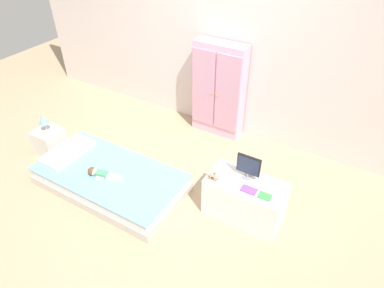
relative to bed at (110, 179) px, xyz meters
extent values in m
cube|color=tan|center=(0.53, 0.27, -0.12)|extent=(10.00, 10.00, 0.02)
cube|color=silver|center=(0.53, 1.84, 1.24)|extent=(6.40, 0.05, 2.70)
cube|color=beige|center=(0.00, 0.00, -0.06)|extent=(1.71, 0.88, 0.11)
cube|color=silver|center=(0.00, 0.00, 0.05)|extent=(1.67, 0.84, 0.11)
cube|color=#7AA8DB|center=(0.00, 0.00, 0.11)|extent=(1.70, 0.87, 0.02)
cube|color=silver|center=(-0.65, 0.00, 0.15)|extent=(0.32, 0.63, 0.06)
cube|color=#4CA375|center=(-0.01, -0.10, 0.15)|extent=(0.15, 0.11, 0.06)
cube|color=beige|center=(0.12, -0.04, 0.14)|extent=(0.16, 0.07, 0.04)
cube|color=beige|center=(0.13, -0.08, 0.14)|extent=(0.16, 0.07, 0.04)
cube|color=beige|center=(-0.03, -0.05, 0.13)|extent=(0.10, 0.05, 0.03)
cube|color=beige|center=(0.00, -0.15, 0.13)|extent=(0.10, 0.05, 0.03)
sphere|color=beige|center=(-0.12, -0.12, 0.16)|extent=(0.09, 0.09, 0.09)
sphere|color=brown|center=(-0.13, -0.13, 0.17)|extent=(0.10, 0.10, 0.10)
cube|color=silver|center=(-1.11, 0.11, 0.06)|extent=(0.32, 0.32, 0.35)
cylinder|color=#B7B2AD|center=(-1.11, 0.11, 0.24)|extent=(0.09, 0.09, 0.01)
cylinder|color=#B7B2AD|center=(-1.11, 0.11, 0.29)|extent=(0.02, 0.02, 0.10)
cone|color=#7AB2E0|center=(-1.11, 0.11, 0.40)|extent=(0.12, 0.12, 0.12)
cube|color=#EFADCC|center=(0.54, 1.68, 0.54)|extent=(0.70, 0.23, 1.31)
cube|color=#D298B3|center=(0.36, 1.56, 0.57)|extent=(0.33, 0.02, 1.07)
cube|color=#D298B3|center=(0.71, 1.56, 0.57)|extent=(0.33, 0.02, 1.07)
sphere|color=gold|center=(0.50, 1.54, 0.54)|extent=(0.02, 0.02, 0.02)
sphere|color=gold|center=(0.58, 1.54, 0.54)|extent=(0.02, 0.02, 0.02)
cube|color=white|center=(1.51, 0.39, 0.12)|extent=(0.80, 0.41, 0.47)
cylinder|color=#99999E|center=(1.48, 0.46, 0.36)|extent=(0.10, 0.10, 0.01)
cylinder|color=#99999E|center=(1.48, 0.46, 0.39)|extent=(0.02, 0.02, 0.05)
cube|color=black|center=(1.48, 0.46, 0.52)|extent=(0.25, 0.02, 0.21)
cube|color=#28334C|center=(1.48, 0.45, 0.52)|extent=(0.23, 0.01, 0.19)
cube|color=#8E6642|center=(1.19, 0.28, 0.36)|extent=(0.10, 0.01, 0.01)
cube|color=#8E6642|center=(1.19, 0.25, 0.36)|extent=(0.10, 0.01, 0.01)
cube|color=#D1B289|center=(1.19, 0.27, 0.41)|extent=(0.07, 0.03, 0.04)
cylinder|color=#D1B289|center=(1.21, 0.28, 0.38)|extent=(0.01, 0.01, 0.02)
cylinder|color=#D1B289|center=(1.21, 0.26, 0.38)|extent=(0.01, 0.01, 0.02)
cylinder|color=#D1B289|center=(1.16, 0.28, 0.38)|extent=(0.01, 0.01, 0.02)
cylinder|color=#D1B289|center=(1.16, 0.26, 0.38)|extent=(0.01, 0.01, 0.02)
cylinder|color=#D1B289|center=(1.22, 0.27, 0.44)|extent=(0.02, 0.02, 0.02)
sphere|color=#D1B289|center=(1.22, 0.27, 0.46)|extent=(0.04, 0.04, 0.04)
cube|color=#8E51B2|center=(1.57, 0.30, 0.36)|extent=(0.15, 0.10, 0.01)
cube|color=#429E51|center=(1.73, 0.30, 0.36)|extent=(0.12, 0.09, 0.01)
camera|label=1|loc=(2.29, -2.02, 2.70)|focal=31.71mm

